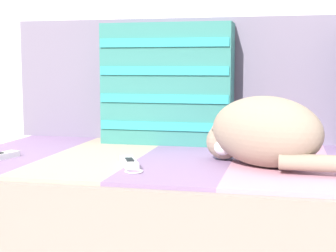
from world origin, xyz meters
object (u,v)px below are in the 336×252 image
object	(u,v)px
sleeping_cat	(261,133)
throw_pillow_striped	(167,84)
couch	(233,219)
game_remote_far	(130,163)

from	to	relation	value
sleeping_cat	throw_pillow_striped	bearing A→B (deg)	134.55
couch	sleeping_cat	bearing A→B (deg)	-54.84
sleeping_cat	couch	bearing A→B (deg)	125.16
sleeping_cat	game_remote_far	distance (m)	0.38
couch	sleeping_cat	world-z (taller)	sleeping_cat
sleeping_cat	game_remote_far	world-z (taller)	sleeping_cat
throw_pillow_striped	game_remote_far	size ratio (longest dim) A/B	2.45
sleeping_cat	game_remote_far	size ratio (longest dim) A/B	2.08
couch	sleeping_cat	xyz separation A→B (m)	(0.09, -0.12, 0.29)
couch	sleeping_cat	distance (m)	0.32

